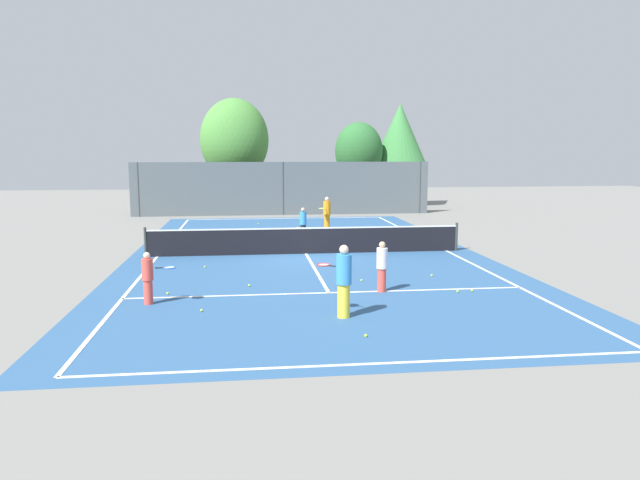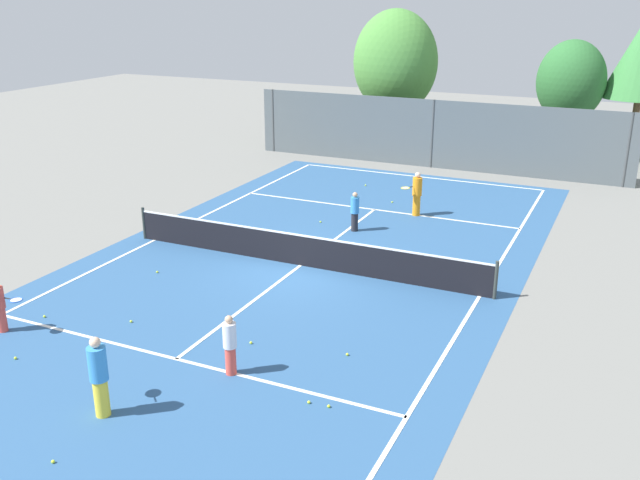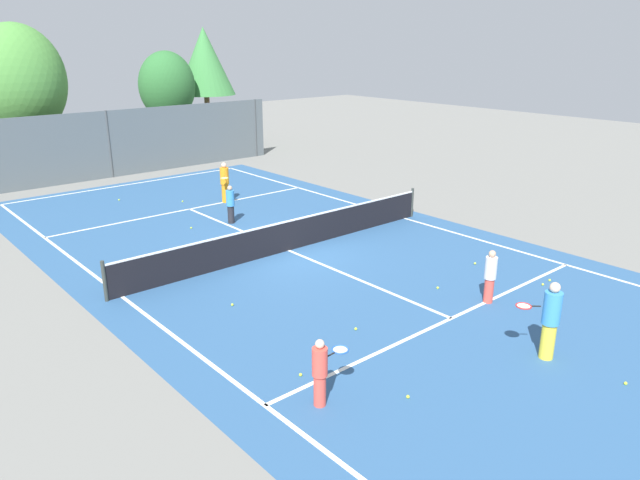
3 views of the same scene
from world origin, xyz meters
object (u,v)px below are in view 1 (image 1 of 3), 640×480
Objects in this scene: tennis_ball_0 at (362,280)px; player_1 at (382,266)px; ball_crate at (296,244)px; tennis_ball_9 at (269,238)px; tennis_ball_8 at (472,291)px; player_3 at (343,280)px; tennis_ball_1 at (259,224)px; tennis_ball_2 at (297,228)px; tennis_ball_5 at (432,275)px; tennis_ball_10 at (458,291)px; player_2 at (149,277)px; tennis_ball_4 at (202,310)px; tennis_ball_7 at (249,285)px; tennis_ball_6 at (205,267)px; tennis_ball_11 at (168,293)px; tennis_ball_3 at (366,336)px; player_0 at (303,223)px; player_4 at (327,213)px.

player_1 is at bearing -77.66° from tennis_ball_0.
ball_crate reaches higher than tennis_ball_9.
tennis_ball_8 is (4.25, -7.95, -0.15)m from ball_crate.
tennis_ball_1 is at bearing 94.96° from player_3.
player_1 is 7.86m from ball_crate.
ball_crate is at bearing -95.39° from tennis_ball_2.
tennis_ball_5 is 1.00× the size of tennis_ball_10.
player_2 is 1.78m from tennis_ball_4.
player_3 is 26.03× the size of tennis_ball_2.
tennis_ball_2 is (0.31, 16.39, -0.85)m from player_3.
tennis_ball_8 is 1.00× the size of tennis_ball_10.
tennis_ball_7 is (-0.58, -14.83, 0.00)m from tennis_ball_1.
tennis_ball_4 is at bearing -87.09° from tennis_ball_6.
player_1 is at bearing -85.25° from tennis_ball_2.
tennis_ball_4 is at bearing -33.94° from player_2.
tennis_ball_1 is 1.00× the size of tennis_ball_2.
tennis_ball_4 is at bearing -170.53° from tennis_ball_8.
player_3 reaches higher than tennis_ball_7.
tennis_ball_8 is (2.79, -1.69, 0.00)m from tennis_ball_0.
tennis_ball_6 is (-7.09, 2.25, 0.00)m from tennis_ball_5.
ball_crate is at bearing 60.62° from tennis_ball_11.
tennis_ball_8 is (3.73, 3.67, 0.00)m from tennis_ball_3.
player_1 is 3.86m from tennis_ball_7.
tennis_ball_2 and tennis_ball_3 have the same top height.
tennis_ball_8 is (3.71, -10.47, -0.68)m from player_0.
player_2 is at bearing 146.06° from tennis_ball_4.
tennis_ball_1 and tennis_ball_11 have the same top height.
tennis_ball_6 is 1.00× the size of tennis_ball_11.
player_3 reaches higher than tennis_ball_0.
tennis_ball_7 is 6.28m from tennis_ball_8.
player_2 is 5.04m from player_3.
player_0 is 21.24× the size of tennis_ball_3.
player_3 is 26.03× the size of tennis_ball_9.
player_3 is 26.03× the size of tennis_ball_11.
tennis_ball_4 is 1.00× the size of tennis_ball_6.
player_2 is at bearing -108.00° from tennis_ball_11.
player_4 is 25.13× the size of tennis_ball_9.
tennis_ball_5 is at bearing 26.16° from tennis_ball_4.
player_0 is at bearing 75.10° from tennis_ball_7.
tennis_ball_9 is (-1.45, 14.47, 0.00)m from tennis_ball_3.
tennis_ball_8 is at bearing -31.16° from tennis_ball_0.
player_0 is at bearing -12.61° from tennis_ball_9.
tennis_ball_3 is 1.00× the size of tennis_ball_11.
tennis_ball_3 is at bearing -34.40° from player_2.
player_1 reaches higher than tennis_ball_7.
tennis_ball_6 is 8.40m from tennis_ball_10.
tennis_ball_5 is (8.17, 2.42, -0.66)m from player_2.
tennis_ball_10 is at bearing -31.71° from tennis_ball_6.
player_2 is 20.33× the size of tennis_ball_0.
tennis_ball_3 and tennis_ball_7 have the same top height.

